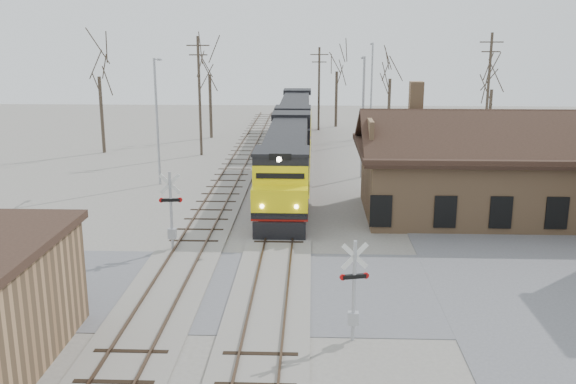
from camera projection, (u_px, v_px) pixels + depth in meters
The scene contains 20 objects.
ground at pixel (272, 289), 27.87m from camera, with size 140.00×140.00×0.00m, color gray.
road at pixel (272, 288), 27.87m from camera, with size 60.00×9.00×0.03m, color #5C5C61.
track_main at pixel (286, 199), 42.39m from camera, with size 3.40×90.00×0.24m.
track_siding at pixel (218, 198), 42.55m from camera, with size 3.40×90.00×0.24m.
depot at pixel (483, 176), 38.46m from camera, with size 15.20×9.31×7.90m.
locomotive_lead at pixel (286, 162), 42.76m from camera, with size 3.04×20.37×4.52m.
locomotive_trailing at pixel (295, 120), 62.76m from camera, with size 3.04×20.37×4.28m.
crossbuck_near at pixel (354, 294), 22.82m from camera, with size 1.07×0.34×3.79m.
crossbuck_far at pixel (171, 214), 32.19m from camera, with size 1.18×0.31×4.12m.
streetlight_a at pixel (157, 115), 45.73m from camera, with size 0.25×2.04×9.03m.
streetlight_b at pixel (363, 111), 47.86m from camera, with size 0.25×2.04×9.06m.
streetlight_c at pixel (371, 88), 63.06m from camera, with size 0.25×2.04×9.75m.
utility_pole_a at pixel (200, 94), 56.34m from camera, with size 2.00×0.24×10.43m.
utility_pole_b at pixel (319, 87), 70.87m from camera, with size 2.00×0.24×9.12m.
utility_pole_c at pixel (488, 93), 55.46m from camera, with size 2.00×0.24×10.73m.
tree_a at pixel (98, 64), 56.88m from camera, with size 4.60×4.60×11.26m.
tree_b at pixel (209, 64), 65.10m from camera, with size 4.36×4.36×10.68m.
tree_c at pixel (337, 62), 72.81m from camera, with size 4.22×4.22×10.35m.
tree_d at pixel (390, 69), 67.26m from camera, with size 3.96×3.96×9.71m.
tree_e at pixel (492, 80), 61.83m from camera, with size 3.56×3.56×8.71m.
Camera 1 is at (1.72, -25.94, 10.92)m, focal length 40.00 mm.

